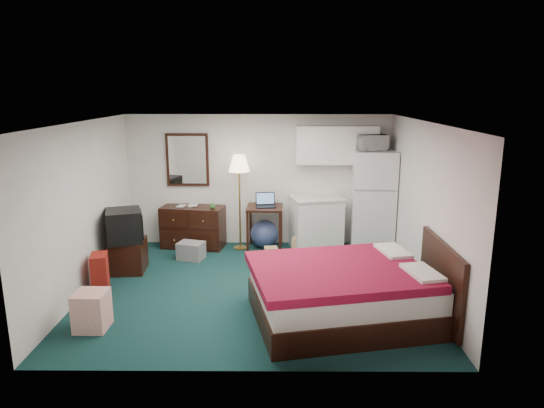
{
  "coord_description": "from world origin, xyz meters",
  "views": [
    {
      "loc": [
        0.32,
        -6.89,
        2.95
      ],
      "look_at": [
        0.26,
        0.53,
        1.19
      ],
      "focal_mm": 32.0,
      "sensor_mm": 36.0,
      "label": 1
    }
  ],
  "objects_px": {
    "floor_lamp": "(240,203)",
    "bed": "(342,294)",
    "desk": "(265,228)",
    "suitcase": "(100,273)",
    "tv_stand": "(128,256)",
    "dresser": "(193,227)",
    "fridge": "(373,201)",
    "kitchen_counter": "(316,224)"
  },
  "relations": [
    {
      "from": "bed",
      "to": "tv_stand",
      "type": "height_order",
      "value": "bed"
    },
    {
      "from": "suitcase",
      "to": "desk",
      "type": "bearing_deg",
      "value": 26.67
    },
    {
      "from": "bed",
      "to": "desk",
      "type": "bearing_deg",
      "value": 98.75
    },
    {
      "from": "floor_lamp",
      "to": "suitcase",
      "type": "distance_m",
      "value": 2.89
    },
    {
      "from": "desk",
      "to": "bed",
      "type": "relative_size",
      "value": 0.37
    },
    {
      "from": "kitchen_counter",
      "to": "bed",
      "type": "height_order",
      "value": "kitchen_counter"
    },
    {
      "from": "floor_lamp",
      "to": "suitcase",
      "type": "xyz_separation_m",
      "value": [
        -1.94,
        -2.06,
        -0.6
      ]
    },
    {
      "from": "fridge",
      "to": "suitcase",
      "type": "relative_size",
      "value": 3.19
    },
    {
      "from": "floor_lamp",
      "to": "kitchen_counter",
      "type": "relative_size",
      "value": 1.84
    },
    {
      "from": "dresser",
      "to": "bed",
      "type": "bearing_deg",
      "value": -41.53
    },
    {
      "from": "floor_lamp",
      "to": "desk",
      "type": "height_order",
      "value": "floor_lamp"
    },
    {
      "from": "floor_lamp",
      "to": "bed",
      "type": "bearing_deg",
      "value": -62.14
    },
    {
      "from": "fridge",
      "to": "desk",
      "type": "bearing_deg",
      "value": -174.06
    },
    {
      "from": "floor_lamp",
      "to": "fridge",
      "type": "relative_size",
      "value": 0.95
    },
    {
      "from": "fridge",
      "to": "suitcase",
      "type": "height_order",
      "value": "fridge"
    },
    {
      "from": "kitchen_counter",
      "to": "tv_stand",
      "type": "height_order",
      "value": "kitchen_counter"
    },
    {
      "from": "floor_lamp",
      "to": "bed",
      "type": "height_order",
      "value": "floor_lamp"
    },
    {
      "from": "bed",
      "to": "kitchen_counter",
      "type": "bearing_deg",
      "value": 80.32
    },
    {
      "from": "tv_stand",
      "to": "desk",
      "type": "bearing_deg",
      "value": 23.25
    },
    {
      "from": "floor_lamp",
      "to": "bed",
      "type": "xyz_separation_m",
      "value": [
        1.53,
        -2.9,
        -0.54
      ]
    },
    {
      "from": "bed",
      "to": "floor_lamp",
      "type": "bearing_deg",
      "value": 106.23
    },
    {
      "from": "dresser",
      "to": "suitcase",
      "type": "relative_size",
      "value": 1.98
    },
    {
      "from": "floor_lamp",
      "to": "desk",
      "type": "distance_m",
      "value": 0.67
    },
    {
      "from": "floor_lamp",
      "to": "fridge",
      "type": "height_order",
      "value": "fridge"
    },
    {
      "from": "desk",
      "to": "fridge",
      "type": "height_order",
      "value": "fridge"
    },
    {
      "from": "dresser",
      "to": "tv_stand",
      "type": "bearing_deg",
      "value": -114.74
    },
    {
      "from": "floor_lamp",
      "to": "desk",
      "type": "relative_size",
      "value": 2.15
    },
    {
      "from": "tv_stand",
      "to": "floor_lamp",
      "type": "bearing_deg",
      "value": 29.71
    },
    {
      "from": "bed",
      "to": "dresser",
      "type": "bearing_deg",
      "value": 117.55
    },
    {
      "from": "bed",
      "to": "tv_stand",
      "type": "xyz_separation_m",
      "value": [
        -3.3,
        1.71,
        -0.09
      ]
    },
    {
      "from": "kitchen_counter",
      "to": "tv_stand",
      "type": "relative_size",
      "value": 1.65
    },
    {
      "from": "desk",
      "to": "suitcase",
      "type": "bearing_deg",
      "value": -137.62
    },
    {
      "from": "dresser",
      "to": "kitchen_counter",
      "type": "height_order",
      "value": "kitchen_counter"
    },
    {
      "from": "dresser",
      "to": "fridge",
      "type": "xyz_separation_m",
      "value": [
        3.38,
        -0.1,
        0.54
      ]
    },
    {
      "from": "floor_lamp",
      "to": "fridge",
      "type": "xyz_separation_m",
      "value": [
        2.48,
        -0.01,
        0.04
      ]
    },
    {
      "from": "desk",
      "to": "kitchen_counter",
      "type": "height_order",
      "value": "kitchen_counter"
    },
    {
      "from": "desk",
      "to": "floor_lamp",
      "type": "bearing_deg",
      "value": 178.82
    },
    {
      "from": "tv_stand",
      "to": "dresser",
      "type": "bearing_deg",
      "value": 51.68
    },
    {
      "from": "dresser",
      "to": "desk",
      "type": "xyz_separation_m",
      "value": [
        1.37,
        -0.12,
        0.02
      ]
    },
    {
      "from": "desk",
      "to": "dresser",
      "type": "bearing_deg",
      "value": 177.35
    },
    {
      "from": "dresser",
      "to": "fridge",
      "type": "bearing_deg",
      "value": 7.6
    },
    {
      "from": "dresser",
      "to": "tv_stand",
      "type": "xyz_separation_m",
      "value": [
        -0.87,
        -1.28,
        -0.13
      ]
    }
  ]
}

